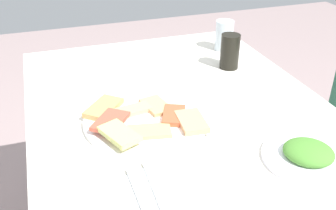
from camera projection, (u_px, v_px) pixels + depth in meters
dining_table at (181, 130)px, 1.17m from camera, size 1.18×0.87×0.70m
pide_platter at (145, 119)px, 1.07m from camera, size 0.34×0.34×0.04m
salad_plate_greens at (308, 155)px, 0.93m from camera, size 0.22×0.22×0.04m
soda_can at (230, 51)px, 1.36m from camera, size 0.07×0.07×0.12m
drinking_glass at (224, 36)px, 1.51m from camera, size 0.07×0.07×0.12m
paper_napkin at (147, 193)px, 0.83m from camera, size 0.18×0.18×0.00m
fork at (139, 193)px, 0.82m from camera, size 0.16×0.02×0.00m
spoon at (155, 189)px, 0.83m from camera, size 0.20×0.02×0.00m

